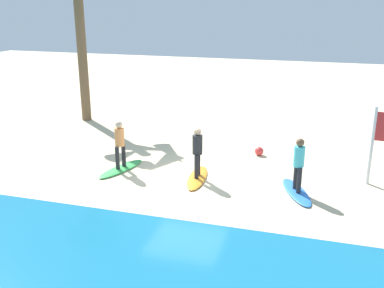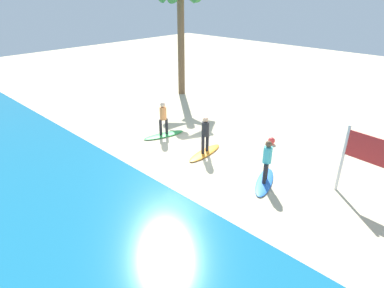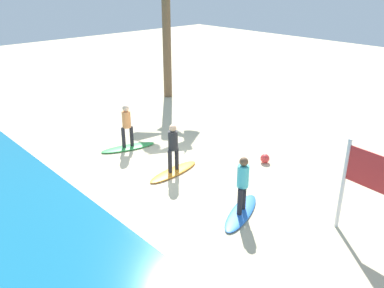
# 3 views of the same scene
# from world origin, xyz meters

# --- Properties ---
(ground_plane) EXTENTS (60.00, 60.00, 0.00)m
(ground_plane) POSITION_xyz_m (0.00, 0.00, 0.00)
(ground_plane) COLOR beige
(surfboard_blue) EXTENTS (1.32, 2.16, 0.09)m
(surfboard_blue) POSITION_xyz_m (-3.57, 0.26, 0.04)
(surfboard_blue) COLOR blue
(surfboard_blue) RESTS_ON ground
(surfer_blue) EXTENTS (0.32, 0.44, 1.64)m
(surfer_blue) POSITION_xyz_m (-3.57, 0.26, 1.04)
(surfer_blue) COLOR #232328
(surfer_blue) RESTS_ON surfboard_blue
(surfboard_orange) EXTENTS (0.78, 2.15, 0.09)m
(surfboard_orange) POSITION_xyz_m (-0.39, 0.03, 0.04)
(surfboard_orange) COLOR orange
(surfboard_orange) RESTS_ON ground
(surfer_orange) EXTENTS (0.32, 0.46, 1.64)m
(surfer_orange) POSITION_xyz_m (-0.39, 0.03, 1.04)
(surfer_orange) COLOR #232328
(surfer_orange) RESTS_ON surfboard_orange
(surfboard_green) EXTENTS (1.12, 2.17, 0.09)m
(surfboard_green) POSITION_xyz_m (2.34, -0.00, 0.04)
(surfboard_green) COLOR green
(surfboard_green) RESTS_ON ground
(surfer_green) EXTENTS (0.32, 0.45, 1.64)m
(surfer_green) POSITION_xyz_m (2.34, -0.00, 1.04)
(surfer_green) COLOR #232328
(surfer_green) RESTS_ON surfboard_green
(beach_ball) EXTENTS (0.32, 0.32, 0.32)m
(beach_ball) POSITION_xyz_m (-1.97, -2.85, 0.16)
(beach_ball) COLOR #E53838
(beach_ball) RESTS_ON ground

